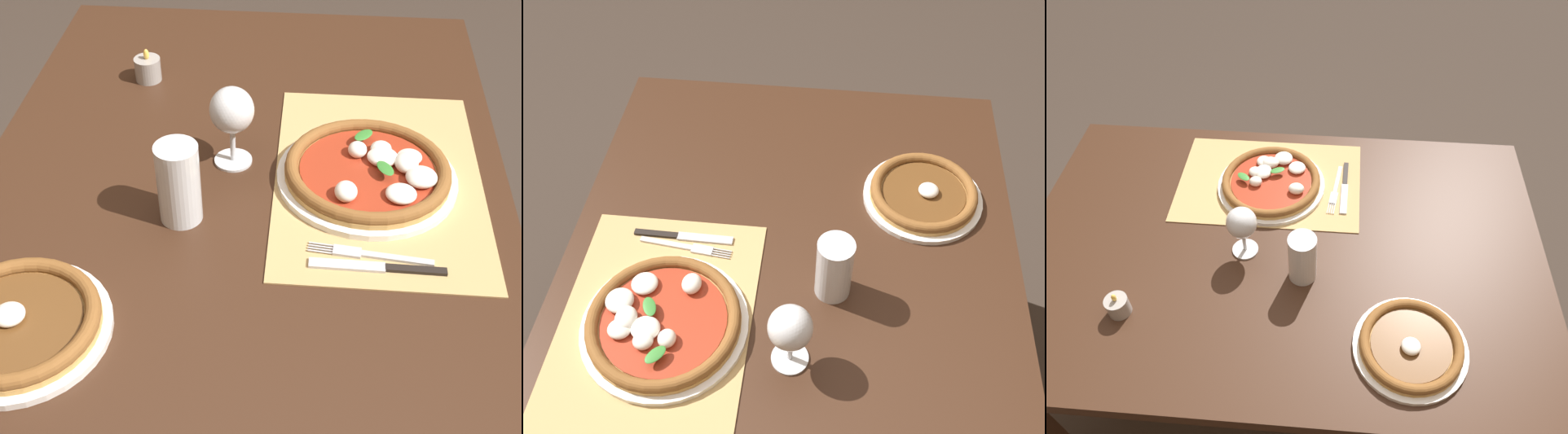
% 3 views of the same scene
% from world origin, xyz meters
% --- Properties ---
extents(ground_plane, '(24.00, 24.00, 0.00)m').
position_xyz_m(ground_plane, '(0.00, 0.00, 0.00)').
color(ground_plane, '#382D26').
extents(dining_table, '(1.43, 0.96, 0.74)m').
position_xyz_m(dining_table, '(0.00, 0.00, 0.65)').
color(dining_table, '#382114').
rests_on(dining_table, ground).
extents(paper_placemat, '(0.55, 0.37, 0.00)m').
position_xyz_m(paper_placemat, '(0.06, -0.24, 0.74)').
color(paper_placemat, tan).
rests_on(paper_placemat, dining_table).
extents(pizza_near, '(0.32, 0.32, 0.05)m').
position_xyz_m(pizza_near, '(0.05, -0.23, 0.76)').
color(pizza_near, white).
rests_on(pizza_near, paper_placemat).
extents(pizza_far, '(0.27, 0.27, 0.05)m').
position_xyz_m(pizza_far, '(-0.33, 0.28, 0.76)').
color(pizza_far, white).
rests_on(pizza_far, dining_table).
extents(wine_glass, '(0.08, 0.08, 0.16)m').
position_xyz_m(wine_glass, '(0.09, 0.02, 0.85)').
color(wine_glass, silver).
rests_on(wine_glass, dining_table).
extents(pint_glass, '(0.07, 0.07, 0.15)m').
position_xyz_m(pint_glass, '(-0.07, 0.09, 0.81)').
color(pint_glass, silver).
rests_on(pint_glass, dining_table).
extents(fork, '(0.04, 0.20, 0.00)m').
position_xyz_m(fork, '(-0.14, -0.22, 0.75)').
color(fork, '#B7B7BC').
rests_on(fork, paper_placemat).
extents(knife, '(0.02, 0.22, 0.01)m').
position_xyz_m(knife, '(-0.17, -0.23, 0.75)').
color(knife, black).
rests_on(knife, paper_placemat).
extents(votive_candle, '(0.06, 0.06, 0.07)m').
position_xyz_m(votive_candle, '(0.37, 0.23, 0.76)').
color(votive_candle, gray).
rests_on(votive_candle, dining_table).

